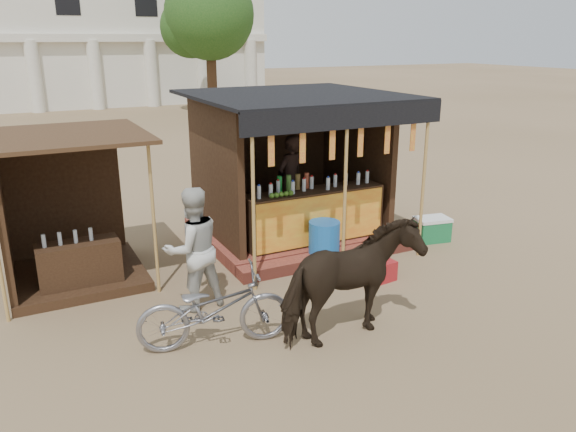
{
  "coord_description": "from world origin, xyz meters",
  "views": [
    {
      "loc": [
        -3.73,
        -5.78,
        3.74
      ],
      "look_at": [
        0.0,
        1.6,
        1.1
      ],
      "focal_mm": 35.0,
      "sensor_mm": 36.0,
      "label": 1
    }
  ],
  "objects": [
    {
      "name": "background_building",
      "position": [
        -2.0,
        29.94,
        3.98
      ],
      "size": [
        26.0,
        7.45,
        8.18
      ],
      "color": "silver",
      "rests_on": "ground"
    },
    {
      "name": "cow",
      "position": [
        -0.09,
        -0.35,
        0.78
      ],
      "size": [
        1.94,
        1.06,
        1.57
      ],
      "primitive_type": "imported",
      "rotation": [
        0.0,
        0.0,
        1.69
      ],
      "color": "black",
      "rests_on": "ground"
    },
    {
      "name": "red_crate",
      "position": [
        1.38,
        1.01,
        0.16
      ],
      "size": [
        0.4,
        0.46,
        0.33
      ],
      "primitive_type": "cube",
      "rotation": [
        0.0,
        0.0,
        0.11
      ],
      "color": "maroon",
      "rests_on": "ground"
    },
    {
      "name": "cooler",
      "position": [
        3.32,
        2.04,
        0.23
      ],
      "size": [
        0.71,
        0.55,
        0.46
      ],
      "color": "#186E3B",
      "rests_on": "ground"
    },
    {
      "name": "motorbike",
      "position": [
        -1.71,
        0.27,
        0.51
      ],
      "size": [
        2.03,
        1.07,
        1.01
      ],
      "primitive_type": "imported",
      "rotation": [
        0.0,
        0.0,
        1.36
      ],
      "color": "gray",
      "rests_on": "ground"
    },
    {
      "name": "ground",
      "position": [
        0.0,
        0.0,
        0.0
      ],
      "size": [
        120.0,
        120.0,
        0.0
      ],
      "primitive_type": "plane",
      "color": "#846B4C",
      "rests_on": "ground"
    },
    {
      "name": "tree",
      "position": [
        5.81,
        22.14,
        4.63
      ],
      "size": [
        4.5,
        4.4,
        7.0
      ],
      "color": "#382314",
      "rests_on": "ground"
    },
    {
      "name": "secondary_stall",
      "position": [
        -3.17,
        3.24,
        0.85
      ],
      "size": [
        2.4,
        2.4,
        2.38
      ],
      "color": "#392414",
      "rests_on": "ground"
    },
    {
      "name": "main_stall",
      "position": [
        1.0,
        3.36,
        1.03
      ],
      "size": [
        3.6,
        3.61,
        2.78
      ],
      "color": "#994032",
      "rests_on": "ground"
    },
    {
      "name": "blue_barrel",
      "position": [
        0.9,
        2.0,
        0.38
      ],
      "size": [
        0.7,
        0.7,
        0.75
      ],
      "primitive_type": "cylinder",
      "rotation": [
        0.0,
        0.0,
        -0.4
      ],
      "color": "blue",
      "rests_on": "ground"
    },
    {
      "name": "bystander",
      "position": [
        -1.6,
        1.41,
        0.9
      ],
      "size": [
        0.95,
        0.79,
        1.79
      ],
      "primitive_type": "imported",
      "rotation": [
        0.0,
        0.0,
        3.27
      ],
      "color": "#B8B8B2",
      "rests_on": "ground"
    }
  ]
}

